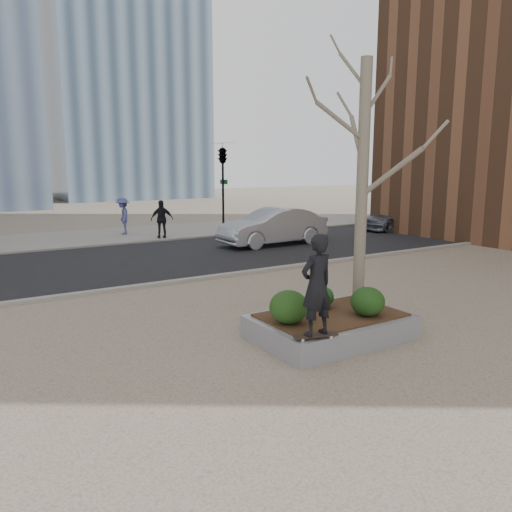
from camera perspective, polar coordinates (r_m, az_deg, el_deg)
ground at (r=9.61m, az=3.89°, el=-10.35°), size 120.00×120.00×0.00m
street at (r=18.37m, az=-14.77°, el=-0.65°), size 60.00×8.00×0.02m
far_sidewalk at (r=25.06m, az=-19.62°, el=1.94°), size 60.00×6.00×0.02m
planter at (r=10.13m, az=8.53°, el=-8.01°), size 3.00×2.00×0.45m
planter_mulch at (r=10.05m, az=8.57°, el=-6.68°), size 2.70×1.70×0.04m
sycamore_tree at (r=10.53m, az=12.20°, el=12.27°), size 2.80×2.80×6.60m
shrub_left at (r=9.32m, az=3.77°, el=-5.83°), size 0.73×0.73×0.62m
shrub_middle at (r=10.41m, az=7.44°, el=-4.65°), size 0.53×0.53×0.45m
shrub_right at (r=10.00m, az=12.64°, el=-5.10°), size 0.67×0.67×0.57m
skateboard at (r=8.74m, az=6.81°, el=-9.15°), size 0.80×0.42×0.08m
skateboarder at (r=8.48m, az=6.95°, el=-3.32°), size 0.66×0.45×1.75m
car_silver at (r=21.50m, az=1.96°, el=3.39°), size 4.82×1.74×1.58m
car_third at (r=27.71m, az=16.32°, el=4.27°), size 4.83×2.60×1.33m
pedestrian_b at (r=25.60m, az=-14.96°, el=4.44°), size 0.94×1.31×1.82m
pedestrian_c at (r=23.82m, az=-10.71°, el=4.15°), size 1.11×0.64×1.78m
traffic_light_far at (r=24.87m, az=-3.79°, el=7.64°), size 0.60×2.48×4.50m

